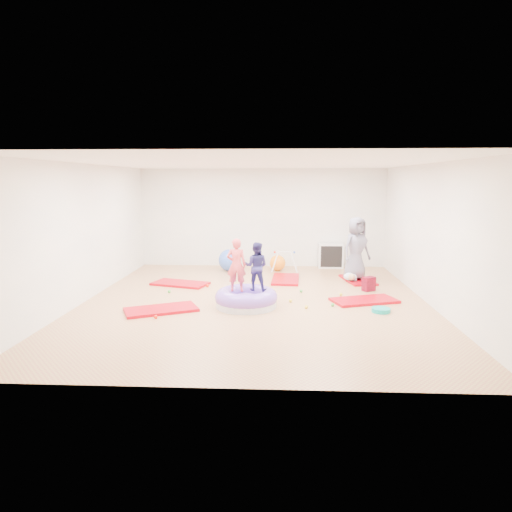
{
  "coord_description": "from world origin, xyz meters",
  "views": [
    {
      "loc": [
        0.47,
        -9.1,
        2.46
      ],
      "look_at": [
        0.0,
        0.3,
        0.9
      ],
      "focal_mm": 32.0,
      "sensor_mm": 36.0,
      "label": 1
    }
  ],
  "objects": [
    {
      "name": "gym_mat_center_back",
      "position": [
        0.65,
        2.06,
        0.03
      ],
      "size": [
        0.72,
        1.33,
        0.05
      ],
      "primitive_type": "cube",
      "rotation": [
        0.0,
        0.0,
        1.52
      ],
      "color": "#BF0017",
      "rests_on": "ground"
    },
    {
      "name": "ball_pit_balls",
      "position": [
        0.31,
        0.43,
        0.03
      ],
      "size": [
        4.49,
        3.5,
        0.07
      ],
      "color": "green",
      "rests_on": "ground"
    },
    {
      "name": "inflatable_cushion",
      "position": [
        -0.16,
        -0.39,
        0.15
      ],
      "size": [
        1.24,
        1.24,
        0.39
      ],
      "rotation": [
        0.0,
        0.0,
        -0.33
      ],
      "color": "silver",
      "rests_on": "ground"
    },
    {
      "name": "infant",
      "position": [
        2.23,
        1.85,
        0.15
      ],
      "size": [
        0.35,
        0.35,
        0.2
      ],
      "color": "silver",
      "rests_on": "gym_mat_rear_right"
    },
    {
      "name": "backpack",
      "position": [
        2.51,
        1.04,
        0.16
      ],
      "size": [
        0.33,
        0.29,
        0.32
      ],
      "primitive_type": "cube",
      "rotation": [
        0.0,
        0.0,
        0.56
      ],
      "color": "#BD072D",
      "rests_on": "ground"
    },
    {
      "name": "exercise_ball_blue",
      "position": [
        -0.88,
        3.19,
        0.3
      ],
      "size": [
        0.6,
        0.6,
        0.6
      ],
      "primitive_type": "sphere",
      "color": "blue",
      "rests_on": "ground"
    },
    {
      "name": "gym_mat_front_left",
      "position": [
        -1.76,
        -0.79,
        0.03
      ],
      "size": [
        1.5,
        1.18,
        0.06
      ],
      "primitive_type": "cube",
      "rotation": [
        0.0,
        0.0,
        0.44
      ],
      "color": "#BF0017",
      "rests_on": "ground"
    },
    {
      "name": "gym_mat_rear_right",
      "position": [
        2.44,
        2.07,
        0.03
      ],
      "size": [
        0.82,
        1.3,
        0.05
      ],
      "primitive_type": "cube",
      "rotation": [
        0.0,
        0.0,
        1.76
      ],
      "color": "#BF0017",
      "rests_on": "ground"
    },
    {
      "name": "child_navy",
      "position": [
        0.04,
        -0.28,
        0.84
      ],
      "size": [
        0.53,
        0.45,
        0.96
      ],
      "primitive_type": "imported",
      "rotation": [
        0.0,
        0.0,
        2.95
      ],
      "color": "navy",
      "rests_on": "inflatable_cushion"
    },
    {
      "name": "yellow_toy",
      "position": [
        -1.96,
        -0.46,
        0.01
      ],
      "size": [
        0.18,
        0.18,
        0.03
      ],
      "primitive_type": "cylinder",
      "color": "yellow",
      "rests_on": "ground"
    },
    {
      "name": "gym_mat_right",
      "position": [
        2.24,
        0.09,
        0.03
      ],
      "size": [
        1.45,
        1.03,
        0.05
      ],
      "primitive_type": "cube",
      "rotation": [
        0.0,
        0.0,
        0.32
      ],
      "color": "#BF0017",
      "rests_on": "ground"
    },
    {
      "name": "balance_disc",
      "position": [
        2.42,
        -0.65,
        0.04
      ],
      "size": [
        0.35,
        0.35,
        0.08
      ],
      "primitive_type": "cylinder",
      "color": "#09A39D",
      "rests_on": "ground"
    },
    {
      "name": "child_pink",
      "position": [
        -0.35,
        -0.38,
        0.88
      ],
      "size": [
        0.39,
        0.26,
        1.05
      ],
      "primitive_type": "imported",
      "rotation": [
        0.0,
        0.0,
        3.12
      ],
      "color": "#EB484E",
      "rests_on": "inflatable_cushion"
    },
    {
      "name": "gym_mat_mid_left",
      "position": [
        -1.87,
        1.44,
        0.03
      ],
      "size": [
        1.44,
        1.01,
        0.05
      ],
      "primitive_type": "cube",
      "rotation": [
        0.0,
        0.0,
        -0.3
      ],
      "color": "#BF0017",
      "rests_on": "ground"
    },
    {
      "name": "cube_shelf",
      "position": [
        1.96,
        3.79,
        0.35
      ],
      "size": [
        0.7,
        0.34,
        0.7
      ],
      "color": "silver",
      "rests_on": "ground"
    },
    {
      "name": "exercise_ball_orange",
      "position": [
        0.45,
        3.27,
        0.22
      ],
      "size": [
        0.44,
        0.44,
        0.44
      ],
      "primitive_type": "sphere",
      "color": "orange",
      "rests_on": "ground"
    },
    {
      "name": "room",
      "position": [
        0.0,
        0.0,
        1.4
      ],
      "size": [
        7.01,
        8.01,
        2.81
      ],
      "color": "#AA664A",
      "rests_on": "ground"
    },
    {
      "name": "adult_caregiver",
      "position": [
        2.37,
        2.03,
        0.82
      ],
      "size": [
        0.9,
        0.8,
        1.54
      ],
      "primitive_type": "imported",
      "rotation": [
        0.0,
        0.0,
        0.54
      ],
      "color": "slate",
      "rests_on": "gym_mat_rear_right"
    },
    {
      "name": "infant_play_gym",
      "position": [
        0.63,
        3.22,
        0.36
      ],
      "size": [
        0.71,
        0.68,
        0.55
      ],
      "rotation": [
        0.0,
        0.0,
        0.21
      ],
      "color": "silver",
      "rests_on": "ground"
    }
  ]
}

